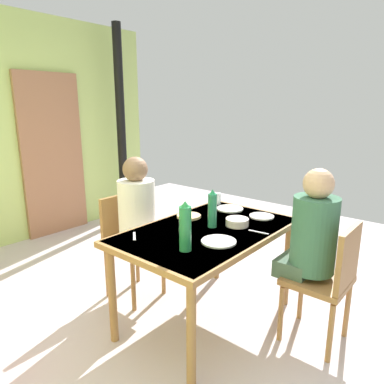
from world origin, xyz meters
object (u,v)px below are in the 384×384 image
Objects in this scene: chair_near_diner at (329,277)px; water_bottle_green_far at (212,209)px; person_far_diner at (138,210)px; serving_bowl_center at (237,222)px; person_near_diner at (312,232)px; water_bottle_green_near at (185,227)px; chair_far_diner at (129,239)px; dining_table at (208,239)px.

water_bottle_green_far is (-0.26, 0.78, 0.38)m from chair_near_diner.
serving_bowl_center is at bearing 111.19° from person_far_diner.
water_bottle_green_near is at bearing 144.16° from person_near_diner.
chair_far_diner is (-0.42, 1.55, 0.00)m from chair_near_diner.
water_bottle_green_near is at bearing 137.56° from chair_near_diner.
person_far_diner is at bearing 69.14° from water_bottle_green_near.
person_near_diner is 2.45× the size of water_bottle_green_near.
serving_bowl_center is (0.19, -0.12, 0.10)m from dining_table.
person_far_diner is 0.66m from water_bottle_green_far.
serving_bowl_center is (0.30, -0.90, 0.28)m from chair_far_diner.
person_near_diner is (-0.00, 0.14, 0.28)m from chair_near_diner.
dining_table is at bearing 147.83° from serving_bowl_center.
dining_table is 0.86m from chair_near_diner.
chair_far_diner is at bearing 72.07° from water_bottle_green_near.
dining_table is at bearing 112.21° from chair_near_diner.
chair_far_diner is at bearing 105.06° from chair_near_diner.
water_bottle_green_far reaches higher than serving_bowl_center.
person_near_diner is at bearing -76.72° from serving_bowl_center.
dining_table is 0.22m from water_bottle_green_far.
person_near_diner is (0.42, -1.42, 0.28)m from chair_far_diner.
chair_near_diner is 0.31m from person_near_diner.
chair_far_diner is at bearing 101.43° from water_bottle_green_far.
dining_table is at bearing 97.39° from chair_far_diner.
person_far_diner is 2.72× the size of water_bottle_green_far.
serving_bowl_center is (0.30, -0.76, -0.01)m from person_far_diner.
chair_near_diner is at bearing 105.06° from chair_far_diner.
serving_bowl_center is at bearing -32.17° from dining_table.
person_far_diner is at bearing 90.00° from chair_far_diner.
serving_bowl_center is (-0.12, 0.65, 0.28)m from chair_near_diner.
water_bottle_green_near is at bearing 72.07° from chair_far_diner.
person_near_diner is 1.35m from person_far_diner.
chair_far_diner is 1.03m from water_bottle_green_near.
water_bottle_green_near reaches higher than serving_bowl_center.
serving_bowl_center is (0.59, 0.00, -0.12)m from water_bottle_green_near.
water_bottle_green_near is at bearing -162.08° from dining_table.
person_far_diner reaches higher than chair_near_diner.
chair_near_diner is 5.12× the size of serving_bowl_center.
person_far_diner reaches higher than dining_table.
person_near_diner is (0.32, -0.64, 0.11)m from dining_table.
chair_near_diner reaches higher than serving_bowl_center.
person_near_diner is 2.72× the size of water_bottle_green_far.
person_far_diner is at bearing 98.94° from dining_table.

